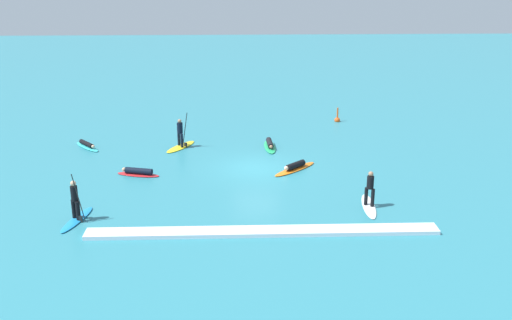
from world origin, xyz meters
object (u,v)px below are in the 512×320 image
at_px(surfer_on_white_board, 369,197).
at_px(marker_buoy, 337,119).
at_px(surfer_on_blue_board, 76,209).
at_px(surfer_on_orange_board, 295,167).
at_px(surfer_on_red_board, 138,172).
at_px(surfer_on_teal_board, 87,146).
at_px(surfer_on_yellow_board, 180,140).
at_px(surfer_on_green_board, 270,145).

distance_m(surfer_on_white_board, marker_buoy, 15.45).
height_order(surfer_on_blue_board, surfer_on_orange_board, surfer_on_blue_board).
bearing_deg(surfer_on_blue_board, surfer_on_red_board, 175.32).
bearing_deg(surfer_on_teal_board, surfer_on_orange_board, 29.89).
distance_m(surfer_on_teal_board, surfer_on_white_board, 18.48).
xyz_separation_m(surfer_on_yellow_board, surfer_on_orange_board, (6.76, -4.37, -0.35)).
bearing_deg(surfer_on_white_board, surfer_on_teal_board, -117.24).
bearing_deg(surfer_on_red_board, surfer_on_green_board, -133.27).
bearing_deg(surfer_on_green_board, surfer_on_teal_board, -94.02).
distance_m(surfer_on_green_board, surfer_on_white_board, 10.35).
bearing_deg(surfer_on_orange_board, surfer_on_blue_board, -12.71).
bearing_deg(surfer_on_yellow_board, surfer_on_blue_board, -169.30).
bearing_deg(surfer_on_red_board, marker_buoy, -125.41).
height_order(surfer_on_orange_board, surfer_on_teal_board, surfer_on_orange_board).
xyz_separation_m(surfer_on_green_board, surfer_on_white_board, (4.21, -9.45, 0.35)).
bearing_deg(surfer_on_green_board, surfer_on_yellow_board, -94.45).
relative_size(surfer_on_green_board, marker_buoy, 2.48).
relative_size(surfer_on_blue_board, surfer_on_red_board, 1.17).
bearing_deg(surfer_on_white_board, surfer_on_yellow_board, -129.78).
xyz_separation_m(surfer_on_red_board, surfer_on_white_board, (11.71, -4.75, 0.34)).
height_order(surfer_on_red_board, surfer_on_teal_board, surfer_on_red_board).
relative_size(surfer_on_red_board, marker_buoy, 2.22).
bearing_deg(surfer_on_blue_board, surfer_on_yellow_board, 173.77).
bearing_deg(marker_buoy, surfer_on_blue_board, -131.57).
bearing_deg(surfer_on_orange_board, surfer_on_green_board, -118.04).
relative_size(surfer_on_yellow_board, surfer_on_white_board, 0.92).
relative_size(surfer_on_orange_board, surfer_on_white_board, 0.92).
distance_m(surfer_on_red_board, surfer_on_white_board, 12.64).
xyz_separation_m(surfer_on_green_board, surfer_on_red_board, (-7.50, -4.70, 0.01)).
height_order(surfer_on_blue_board, surfer_on_green_board, surfer_on_blue_board).
bearing_deg(marker_buoy, surfer_on_red_board, -140.07).
height_order(surfer_on_yellow_board, surfer_on_white_board, surfer_on_yellow_board).
distance_m(surfer_on_orange_board, surfer_on_white_board, 6.12).
bearing_deg(surfer_on_orange_board, surfer_on_white_board, 76.04).
distance_m(surfer_on_yellow_board, surfer_on_teal_board, 5.87).
distance_m(surfer_on_blue_board, surfer_on_teal_board, 11.08).
distance_m(surfer_on_green_board, surfer_on_red_board, 8.85).
bearing_deg(surfer_on_green_board, surfer_on_orange_board, 13.55).
height_order(surfer_on_orange_board, surfer_on_white_board, surfer_on_white_board).
height_order(surfer_on_teal_board, surfer_on_white_board, surfer_on_white_board).
bearing_deg(surfer_on_red_board, surfer_on_orange_board, -161.73).
bearing_deg(surfer_on_red_board, surfer_on_white_board, 172.57).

